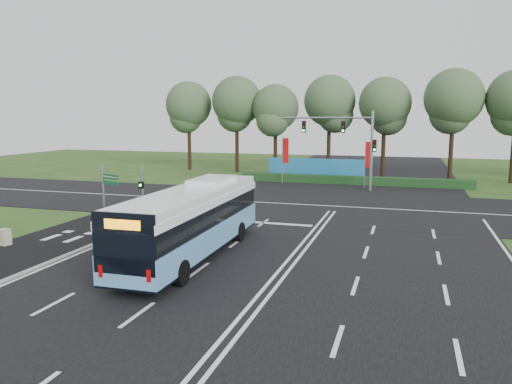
{
  "coord_description": "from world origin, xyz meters",
  "views": [
    {
      "loc": [
        5.02,
        -23.85,
        6.54
      ],
      "look_at": [
        -2.86,
        2.0,
        2.42
      ],
      "focal_mm": 35.0,
      "sensor_mm": 36.0,
      "label": 1
    }
  ],
  "objects": [
    {
      "name": "kerb_strip",
      "position": [
        -10.1,
        -3.0,
        0.06
      ],
      "size": [
        0.25,
        18.0,
        0.12
      ],
      "primitive_type": "cube",
      "color": "gray",
      "rests_on": "ground"
    },
    {
      "name": "utility_cabinet",
      "position": [
        -14.38,
        -4.0,
        0.44
      ],
      "size": [
        0.61,
        0.54,
        0.89
      ],
      "primitive_type": "cube",
      "rotation": [
        0.0,
        0.0,
        -0.2
      ],
      "color": "#AAA489",
      "rests_on": "ground"
    },
    {
      "name": "traffic_light_gantry",
      "position": [
        0.21,
        20.5,
        4.66
      ],
      "size": [
        8.41,
        0.28,
        7.0
      ],
      "color": "gray",
      "rests_on": "ground"
    },
    {
      "name": "bike_path",
      "position": [
        -12.5,
        -3.0,
        0.03
      ],
      "size": [
        5.0,
        18.0,
        0.06
      ],
      "primitive_type": "cube",
      "color": "black",
      "rests_on": "ground"
    },
    {
      "name": "pedestrian_signal",
      "position": [
        -10.2,
        2.57,
        1.96
      ],
      "size": [
        0.31,
        0.42,
        3.58
      ],
      "rotation": [
        0.0,
        0.0,
        -0.15
      ],
      "color": "gray",
      "rests_on": "ground"
    },
    {
      "name": "road_cross",
      "position": [
        0.0,
        12.0,
        0.03
      ],
      "size": [
        120.0,
        14.0,
        0.05
      ],
      "primitive_type": "cube",
      "color": "black",
      "rests_on": "ground"
    },
    {
      "name": "blue_hoarding",
      "position": [
        -4.0,
        27.0,
        1.1
      ],
      "size": [
        10.0,
        0.3,
        2.2
      ],
      "primitive_type": "cube",
      "color": "teal",
      "rests_on": "ground"
    },
    {
      "name": "banner_flag_mid",
      "position": [
        1.57,
        22.24,
        2.84
      ],
      "size": [
        0.64,
        0.14,
        4.34
      ],
      "rotation": [
        0.0,
        0.0,
        -0.14
      ],
      "color": "gray",
      "rests_on": "ground"
    },
    {
      "name": "street_sign",
      "position": [
        -11.11,
        0.24,
        2.46
      ],
      "size": [
        1.4,
        0.67,
        3.88
      ],
      "rotation": [
        0.0,
        0.0,
        -0.41
      ],
      "color": "gray",
      "rests_on": "ground"
    },
    {
      "name": "banner_flag_left",
      "position": [
        -6.45,
        23.41,
        2.96
      ],
      "size": [
        0.67,
        0.13,
        4.53
      ],
      "rotation": [
        0.0,
        0.0,
        -0.11
      ],
      "color": "gray",
      "rests_on": "ground"
    },
    {
      "name": "eucalyptus_row",
      "position": [
        5.28,
        31.6,
        8.36
      ],
      "size": [
        54.07,
        8.37,
        12.57
      ],
      "color": "black",
      "rests_on": "ground"
    },
    {
      "name": "hedge",
      "position": [
        0.0,
        24.5,
        0.4
      ],
      "size": [
        22.0,
        1.2,
        0.8
      ],
      "primitive_type": "cube",
      "color": "#143718",
      "rests_on": "ground"
    },
    {
      "name": "ground",
      "position": [
        0.0,
        0.0,
        0.0
      ],
      "size": [
        120.0,
        120.0,
        0.0
      ],
      "primitive_type": "plane",
      "color": "#214617",
      "rests_on": "ground"
    },
    {
      "name": "road_main",
      "position": [
        0.0,
        0.0,
        0.02
      ],
      "size": [
        20.0,
        120.0,
        0.04
      ],
      "primitive_type": "cube",
      "color": "black",
      "rests_on": "ground"
    },
    {
      "name": "city_bus",
      "position": [
        -4.38,
        -3.09,
        1.74
      ],
      "size": [
        2.74,
        12.09,
        3.46
      ],
      "rotation": [
        0.0,
        0.0,
        0.01
      ],
      "color": "#5694C8",
      "rests_on": "ground"
    }
  ]
}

